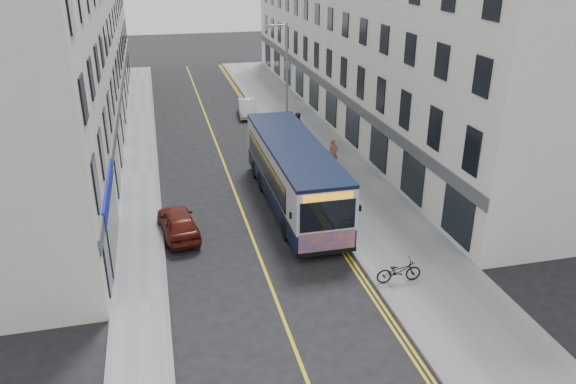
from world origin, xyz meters
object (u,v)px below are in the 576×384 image
car_white (247,108)px  streetlamp (285,84)px  bicycle (399,271)px  city_bus (293,172)px  pedestrian_far (299,128)px  car_maroon (178,222)px  pedestrian_near (333,154)px

car_white → streetlamp: bearing=-77.9°
bicycle → city_bus: bearing=17.8°
streetlamp → pedestrian_far: size_ratio=3.97×
car_white → bicycle: bearing=-80.3°
city_bus → pedestrian_far: 9.83m
streetlamp → city_bus: 8.66m
city_bus → bicycle: city_bus is taller
car_white → car_maroon: 19.97m
pedestrian_far → car_maroon: bearing=-122.9°
pedestrian_near → car_maroon: bearing=-150.3°
streetlamp → car_white: 9.68m
pedestrian_near → car_maroon: pedestrian_near is taller
pedestrian_far → car_white: size_ratio=0.53×
bicycle → car_maroon: car_maroon is taller
car_white → city_bus: bearing=-86.0°
streetlamp → pedestrian_far: bearing=47.3°
city_bus → car_white: (0.55, 17.00, -1.21)m
bicycle → car_maroon: size_ratio=0.47×
bicycle → pedestrian_near: bearing=-3.5°
pedestrian_near → pedestrian_far: pedestrian_far is taller
bicycle → pedestrian_far: 17.49m
pedestrian_far → car_maroon: (-8.58, -11.34, -0.48)m
pedestrian_far → car_white: 7.89m
pedestrian_far → car_maroon: 14.23m
bicycle → pedestrian_far: size_ratio=0.89×
pedestrian_far → car_white: bearing=110.1°
car_white → car_maroon: (-6.41, -18.91, 0.03)m
bicycle → car_white: bearing=6.2°
streetlamp → car_white: streetlamp is taller
streetlamp → car_white: (-0.97, 8.86, -3.76)m
bicycle → car_white: 25.10m
streetlamp → car_maroon: bearing=-126.3°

